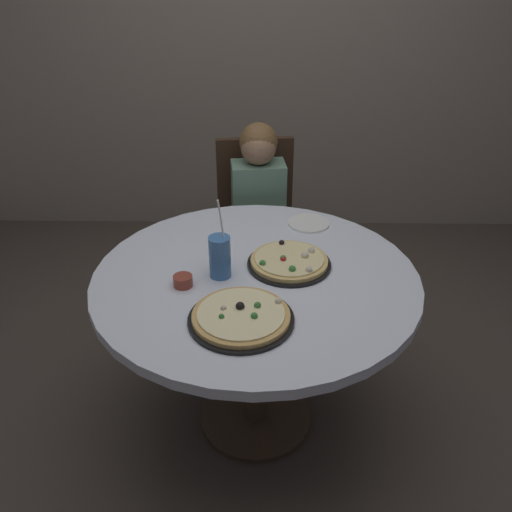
{
  "coord_description": "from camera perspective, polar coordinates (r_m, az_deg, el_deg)",
  "views": [
    {
      "loc": [
        0.03,
        -1.71,
        1.83
      ],
      "look_at": [
        0.0,
        0.05,
        0.8
      ],
      "focal_mm": 38.32,
      "sensor_mm": 36.0,
      "label": 1
    }
  ],
  "objects": [
    {
      "name": "wall_with_window",
      "position": [
        3.7,
        0.44,
        24.47
      ],
      "size": [
        5.2,
        0.13,
        2.9
      ],
      "color": "gray",
      "rests_on": "ground_plane"
    },
    {
      "name": "plate_small",
      "position": [
        2.39,
        5.51,
        3.43
      ],
      "size": [
        0.18,
        0.18,
        0.01
      ],
      "primitive_type": "cylinder",
      "color": "white",
      "rests_on": "dining_table"
    },
    {
      "name": "ground_plane",
      "position": [
        2.51,
        -0.02,
        -16.55
      ],
      "size": [
        8.0,
        8.0,
        0.0
      ],
      "primitive_type": "plane",
      "color": "#4C4238"
    },
    {
      "name": "chair_wooden",
      "position": [
        2.91,
        0.06,
        3.77
      ],
      "size": [
        0.44,
        0.44,
        0.95
      ],
      "color": "#382619",
      "rests_on": "ground_plane"
    },
    {
      "name": "dining_table",
      "position": [
        2.08,
        -0.02,
        -4.2
      ],
      "size": [
        1.21,
        1.21,
        0.75
      ],
      "color": "silver",
      "rests_on": "ground_plane"
    },
    {
      "name": "diner_child",
      "position": [
        2.77,
        0.39,
        1.24
      ],
      "size": [
        0.29,
        0.42,
        1.08
      ],
      "color": "#3F4766",
      "rests_on": "ground_plane"
    },
    {
      "name": "soda_cup",
      "position": [
        1.98,
        -3.79,
        -0.06
      ],
      "size": [
        0.08,
        0.08,
        0.31
      ],
      "color": "#3F72B2",
      "rests_on": "dining_table"
    },
    {
      "name": "pizza_veggie",
      "position": [
        1.79,
        -1.56,
        -6.37
      ],
      "size": [
        0.35,
        0.35,
        0.05
      ],
      "color": "black",
      "rests_on": "dining_table"
    },
    {
      "name": "pizza_cheese",
      "position": [
        2.08,
        3.5,
        -0.59
      ],
      "size": [
        0.32,
        0.32,
        0.05
      ],
      "color": "black",
      "rests_on": "dining_table"
    },
    {
      "name": "sauce_bowl",
      "position": [
        1.97,
        -7.63,
        -2.59
      ],
      "size": [
        0.07,
        0.07,
        0.04
      ],
      "primitive_type": "cylinder",
      "color": "brown",
      "rests_on": "dining_table"
    }
  ]
}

